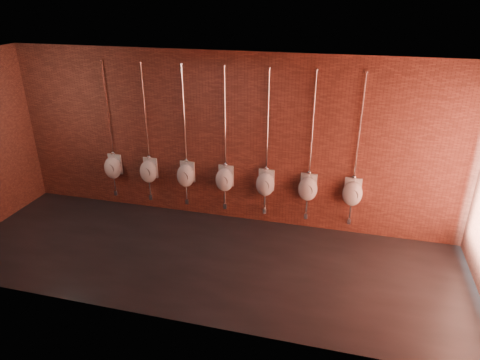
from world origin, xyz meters
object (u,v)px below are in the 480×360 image
object	(u,v)px
urinal_6	(352,192)
urinal_0	(113,167)
urinal_4	(265,183)
urinal_1	(149,171)
urinal_5	(308,188)
urinal_2	(186,175)
urinal_3	(225,179)

from	to	relation	value
urinal_6	urinal_0	bearing A→B (deg)	180.00
urinal_4	urinal_0	bearing A→B (deg)	180.00
urinal_1	urinal_5	world-z (taller)	same
urinal_2	urinal_3	distance (m)	0.78
urinal_3	urinal_4	distance (m)	0.78
urinal_0	urinal_3	bearing A→B (deg)	0.00
urinal_3	urinal_6	bearing A→B (deg)	0.00
urinal_2	urinal_6	distance (m)	3.13
urinal_0	urinal_1	xyz separation A→B (m)	(0.78, 0.00, 0.00)
urinal_2	urinal_5	size ratio (longest dim) A/B	1.00
urinal_1	urinal_5	bearing A→B (deg)	0.00
urinal_4	urinal_5	world-z (taller)	same
urinal_1	urinal_3	distance (m)	1.57
urinal_1	urinal_6	world-z (taller)	same
urinal_3	urinal_5	size ratio (longest dim) A/B	1.00
urinal_4	urinal_6	bearing A→B (deg)	0.00
urinal_6	urinal_3	bearing A→B (deg)	180.00
urinal_5	urinal_6	world-z (taller)	same
urinal_0	urinal_5	xyz separation A→B (m)	(3.92, 0.00, 0.00)
urinal_0	urinal_5	world-z (taller)	same
urinal_0	urinal_3	size ratio (longest dim) A/B	1.00
urinal_0	urinal_3	xyz separation A→B (m)	(2.35, 0.00, 0.00)
urinal_0	urinal_6	world-z (taller)	same
urinal_3	urinal_5	world-z (taller)	same
urinal_4	urinal_6	size ratio (longest dim) A/B	1.00
urinal_2	urinal_1	bearing A→B (deg)	180.00
urinal_0	urinal_3	world-z (taller)	same
urinal_3	urinal_6	world-z (taller)	same
urinal_3	urinal_5	distance (m)	1.57
urinal_1	urinal_3	size ratio (longest dim) A/B	1.00
urinal_3	urinal_4	xyz separation A→B (m)	(0.78, 0.00, 0.00)
urinal_3	urinal_6	distance (m)	2.35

